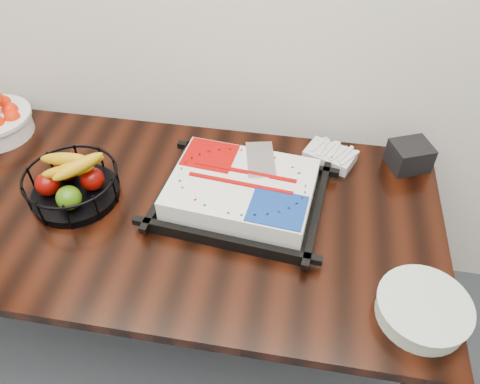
% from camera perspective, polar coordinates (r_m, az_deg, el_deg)
% --- Properties ---
extents(table, '(1.80, 0.90, 0.75)m').
position_cam_1_polar(table, '(1.63, -8.60, -3.96)').
color(table, black).
rests_on(table, ground).
extents(cake_tray, '(0.56, 0.46, 0.11)m').
position_cam_1_polar(cake_tray, '(1.53, 0.20, -0.03)').
color(cake_tray, black).
rests_on(cake_tray, table).
extents(fruit_basket, '(0.31, 0.31, 0.16)m').
position_cam_1_polar(fruit_basket, '(1.63, -19.80, 1.07)').
color(fruit_basket, black).
rests_on(fruit_basket, table).
extents(plate_stack, '(0.25, 0.25, 0.06)m').
position_cam_1_polar(plate_stack, '(1.37, 21.37, -13.17)').
color(plate_stack, white).
rests_on(plate_stack, table).
extents(fork_bag, '(0.20, 0.17, 0.05)m').
position_cam_1_polar(fork_bag, '(1.74, 10.92, 4.40)').
color(fork_bag, silver).
rests_on(fork_bag, table).
extents(napkin_box, '(0.17, 0.16, 0.10)m').
position_cam_1_polar(napkin_box, '(1.77, 19.97, 4.18)').
color(napkin_box, black).
rests_on(napkin_box, table).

